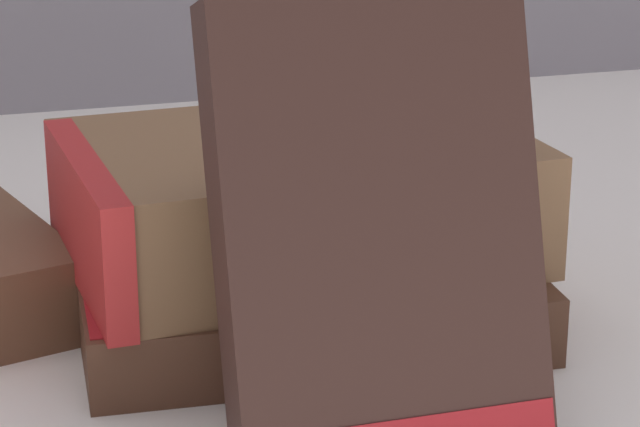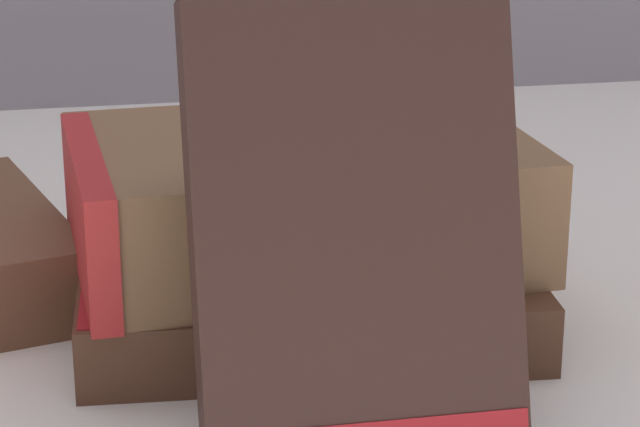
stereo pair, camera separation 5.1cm
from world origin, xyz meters
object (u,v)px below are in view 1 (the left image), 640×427
pocket_watch (431,137)px  book_flat_bottom (291,291)px  book_flat_top (282,198)px  book_leaning_front (384,236)px

pocket_watch → book_flat_bottom: bearing=159.1°
book_flat_top → book_leaning_front: (0.01, -0.11, 0.02)m
book_flat_bottom → pocket_watch: (0.05, -0.02, 0.07)m
book_flat_bottom → book_leaning_front: 0.12m
book_flat_top → pocket_watch: pocket_watch is taller
book_flat_bottom → book_leaning_front: book_leaning_front is taller
book_flat_top → pocket_watch: 0.07m
pocket_watch → book_flat_top: bearing=155.9°
book_flat_bottom → book_flat_top: size_ratio=1.01×
book_flat_bottom → book_flat_top: (-0.00, 0.00, 0.04)m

